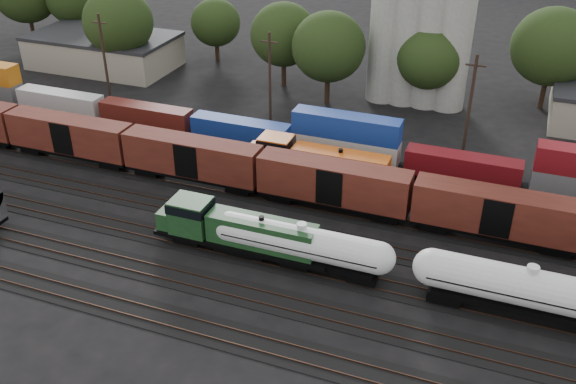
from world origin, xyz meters
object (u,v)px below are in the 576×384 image
(tank_car_a, at_px, (301,243))
(grain_silo, at_px, (420,21))
(orange_locomotive, at_px, (314,161))
(green_locomotive, at_px, (232,229))

(tank_car_a, bearing_deg, grain_silo, 87.99)
(orange_locomotive, relative_size, grain_silo, 0.59)
(green_locomotive, height_order, orange_locomotive, green_locomotive)
(green_locomotive, height_order, grain_silo, grain_silo)
(green_locomotive, bearing_deg, grain_silo, 79.06)
(green_locomotive, xyz_separation_m, tank_car_a, (6.49, 0.00, 0.06))
(green_locomotive, height_order, tank_car_a, green_locomotive)
(tank_car_a, bearing_deg, green_locomotive, -180.00)
(grain_silo, bearing_deg, tank_car_a, -92.01)
(green_locomotive, relative_size, tank_car_a, 1.01)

